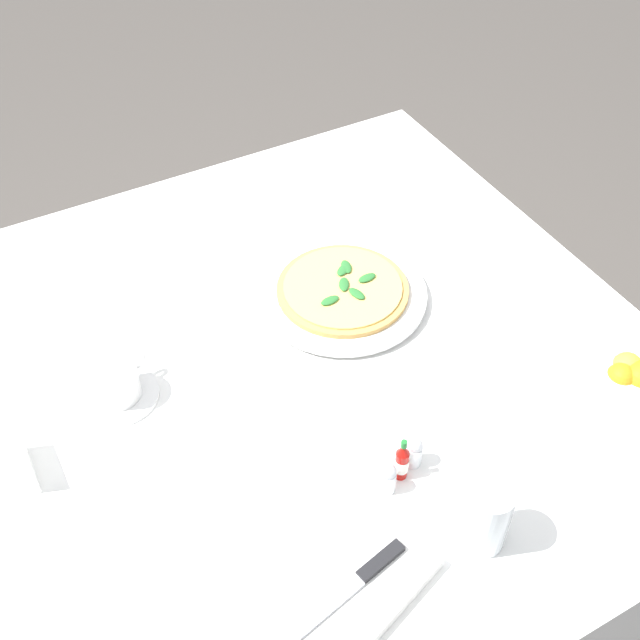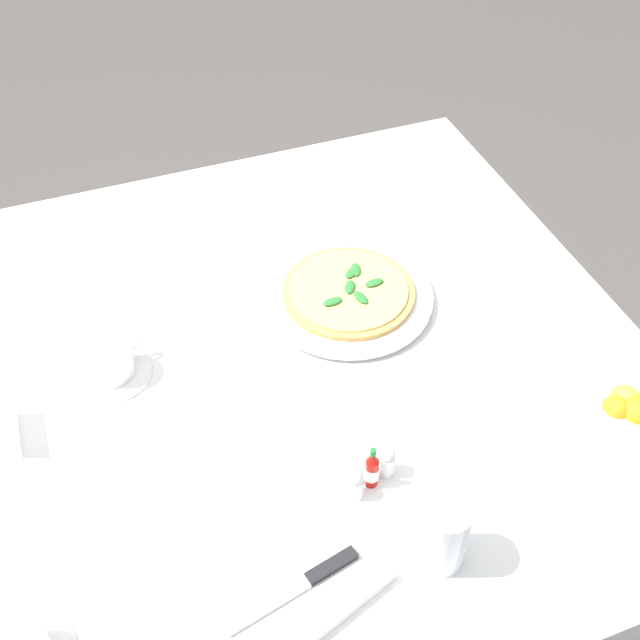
% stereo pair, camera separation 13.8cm
% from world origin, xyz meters
% --- Properties ---
extents(ground_plane, '(8.00, 8.00, 0.00)m').
position_xyz_m(ground_plane, '(0.00, 0.00, 0.00)').
color(ground_plane, '#4C4742').
extents(dining_table, '(1.19, 1.19, 0.75)m').
position_xyz_m(dining_table, '(0.00, 0.00, 0.63)').
color(dining_table, white).
rests_on(dining_table, ground_plane).
extents(pizza_plate, '(0.30, 0.30, 0.02)m').
position_xyz_m(pizza_plate, '(-0.14, -0.09, 0.76)').
color(pizza_plate, white).
rests_on(pizza_plate, dining_table).
extents(pizza, '(0.24, 0.24, 0.02)m').
position_xyz_m(pizza, '(-0.14, -0.09, 0.78)').
color(pizza, tan).
rests_on(pizza, pizza_plate).
extents(coffee_cup_near_left, '(0.13, 0.13, 0.07)m').
position_xyz_m(coffee_cup_near_left, '(0.29, -0.07, 0.78)').
color(coffee_cup_near_left, white).
rests_on(coffee_cup_near_left, dining_table).
extents(water_glass_back_corner, '(0.07, 0.07, 0.12)m').
position_xyz_m(water_glass_back_corner, '(-0.07, 0.42, 0.81)').
color(water_glass_back_corner, white).
rests_on(water_glass_back_corner, dining_table).
extents(napkin_folded, '(0.25, 0.19, 0.02)m').
position_xyz_m(napkin_folded, '(0.12, 0.40, 0.76)').
color(napkin_folded, white).
rests_on(napkin_folded, dining_table).
extents(dinner_knife, '(0.19, 0.06, 0.01)m').
position_xyz_m(dinner_knife, '(0.12, 0.40, 0.78)').
color(dinner_knife, silver).
rests_on(dinner_knife, napkin_folded).
extents(citrus_bowl, '(0.15, 0.15, 0.07)m').
position_xyz_m(citrus_bowl, '(-0.44, 0.31, 0.78)').
color(citrus_bowl, white).
rests_on(citrus_bowl, dining_table).
extents(hot_sauce_bottle, '(0.02, 0.02, 0.08)m').
position_xyz_m(hot_sauce_bottle, '(-0.03, 0.28, 0.79)').
color(hot_sauce_bottle, '#B7140F').
rests_on(hot_sauce_bottle, dining_table).
extents(salt_shaker, '(0.03, 0.03, 0.06)m').
position_xyz_m(salt_shaker, '(-0.00, 0.29, 0.78)').
color(salt_shaker, white).
rests_on(salt_shaker, dining_table).
extents(pepper_shaker, '(0.03, 0.03, 0.06)m').
position_xyz_m(pepper_shaker, '(-0.06, 0.27, 0.78)').
color(pepper_shaker, white).
rests_on(pepper_shaker, dining_table).
extents(menu_card, '(0.00, 0.09, 0.06)m').
position_xyz_m(menu_card, '(0.45, 0.01, 0.78)').
color(menu_card, white).
rests_on(menu_card, dining_table).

